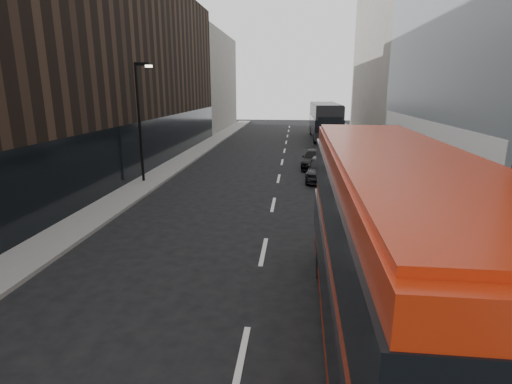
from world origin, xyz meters
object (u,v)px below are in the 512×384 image
(street_lamp, at_px, (140,115))
(car_b, at_px, (338,159))
(car_a, at_px, (321,168))
(red_bus, at_px, (389,247))
(car_c, at_px, (314,159))
(grey_bus, at_px, (325,120))

(street_lamp, relative_size, car_b, 1.80)
(car_b, bearing_deg, car_a, -104.29)
(red_bus, height_order, car_c, red_bus)
(car_b, height_order, car_c, car_c)
(street_lamp, bearing_deg, car_c, 29.35)
(car_b, relative_size, car_c, 0.87)
(street_lamp, relative_size, grey_bus, 0.56)
(red_bus, relative_size, car_b, 2.92)
(street_lamp, xyz_separation_m, red_bus, (11.25, -15.45, -1.65))
(grey_bus, relative_size, car_c, 2.83)
(car_b, bearing_deg, grey_bus, 94.72)
(grey_bus, relative_size, car_b, 3.25)
(red_bus, relative_size, car_a, 2.51)
(car_a, xyz_separation_m, car_c, (-0.26, 4.08, -0.12))
(red_bus, height_order, grey_bus, red_bus)
(red_bus, distance_m, car_c, 21.54)
(street_lamp, distance_m, car_c, 12.74)
(street_lamp, distance_m, grey_bus, 26.61)
(grey_bus, bearing_deg, car_c, -96.89)
(red_bus, distance_m, grey_bus, 38.89)
(grey_bus, distance_m, car_b, 17.30)
(red_bus, bearing_deg, street_lamp, 126.66)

